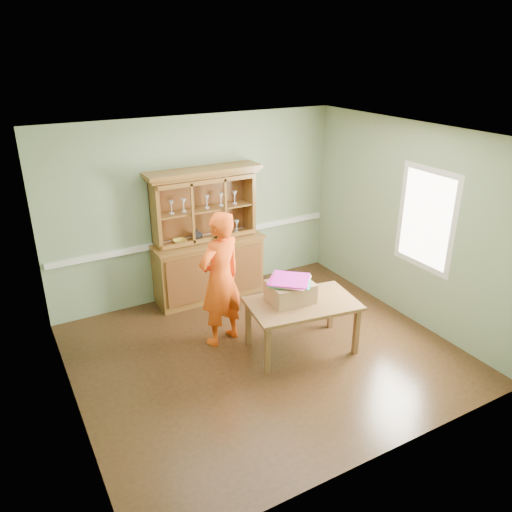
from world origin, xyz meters
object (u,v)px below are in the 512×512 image
cardboard_box (290,292)px  person (220,279)px  dining_table (302,308)px  china_hutch (208,254)px

cardboard_box → person: (-0.69, 0.55, 0.10)m
dining_table → person: (-0.80, 0.66, 0.30)m
dining_table → person: bearing=148.9°
dining_table → person: 1.08m
person → dining_table: bearing=123.8°
china_hutch → dining_table: size_ratio=1.38×
china_hutch → person: (-0.37, -1.24, 0.18)m
cardboard_box → person: person is taller
person → china_hutch: bearing=-123.1°
person → cardboard_box: bearing=124.8°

